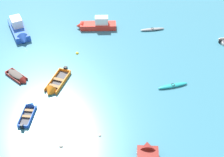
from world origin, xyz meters
TOP-DOWN VIEW (x-y plane):
  - rowboat_blue_outer_left at (-7.51, 17.86)m, footprint 1.34×3.48m
  - kayak_grey_center at (3.78, 35.68)m, footprint 3.51×1.70m
  - rowboat_orange_cluster_outer at (-6.16, 21.60)m, footprint 2.05×4.79m
  - kayak_turquoise_foreground_center at (6.97, 24.32)m, footprint 3.47×2.01m
  - rowboat_maroon_midfield_right at (-10.63, 22.42)m, footprint 3.42×2.57m
  - motor_launch_blue_outer_right at (-14.39, 31.39)m, footprint 5.22×6.24m
  - motor_launch_red_near_left at (-4.27, 34.77)m, footprint 5.87×2.54m
  - mooring_buoy_near_foreground at (-5.30, 28.41)m, footprint 0.44×0.44m
  - mooring_buoy_far_field at (0.28, 16.17)m, footprint 0.30×0.30m
  - mooring_buoy_central at (-3.01, 14.33)m, footprint 0.45×0.45m

SIDE VIEW (x-z plane):
  - mooring_buoy_near_foreground at x=-5.30m, z-range -0.22..0.22m
  - mooring_buoy_far_field at x=0.28m, z-range -0.15..0.15m
  - mooring_buoy_central at x=-3.01m, z-range -0.22..0.22m
  - kayak_grey_center at x=3.78m, z-range -0.01..0.33m
  - kayak_turquoise_foreground_center at x=6.97m, z-range -0.01..0.33m
  - rowboat_blue_outer_left at x=-7.51m, z-range -0.32..0.69m
  - rowboat_orange_cluster_outer at x=-6.16m, z-range -0.48..0.89m
  - rowboat_maroon_midfield_right at x=-10.63m, z-range -0.23..0.76m
  - motor_launch_red_near_left at x=-4.27m, z-range -0.43..1.62m
  - motor_launch_blue_outer_right at x=-14.39m, z-range -0.52..1.83m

